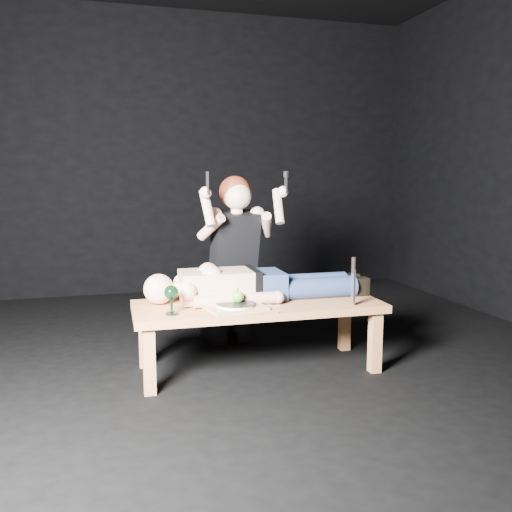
# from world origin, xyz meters

# --- Properties ---
(ground) EXTENTS (5.00, 5.00, 0.00)m
(ground) POSITION_xyz_m (0.00, 0.00, 0.00)
(ground) COLOR black
(ground) RESTS_ON ground
(back_wall) EXTENTS (5.00, 0.00, 5.00)m
(back_wall) POSITION_xyz_m (0.00, 2.50, 1.50)
(back_wall) COLOR black
(back_wall) RESTS_ON ground
(table) EXTENTS (1.61, 0.63, 0.45)m
(table) POSITION_xyz_m (0.04, -0.18, 0.23)
(table) COLOR #CD8349
(table) RESTS_ON ground
(lying_man) EXTENTS (1.52, 0.49, 0.25)m
(lying_man) POSITION_xyz_m (0.09, -0.07, 0.57)
(lying_man) COLOR beige
(lying_man) RESTS_ON table
(kneeling_woman) EXTENTS (0.78, 0.85, 1.30)m
(kneeling_woman) POSITION_xyz_m (0.00, 0.40, 0.65)
(kneeling_woman) COLOR black
(kneeling_woman) RESTS_ON ground
(serving_tray) EXTENTS (0.40, 0.32, 0.02)m
(serving_tray) POSITION_xyz_m (-0.15, -0.32, 0.46)
(serving_tray) COLOR tan
(serving_tray) RESTS_ON table
(plate) EXTENTS (0.28, 0.28, 0.02)m
(plate) POSITION_xyz_m (-0.15, -0.32, 0.48)
(plate) COLOR white
(plate) RESTS_ON serving_tray
(apple) EXTENTS (0.08, 0.08, 0.08)m
(apple) POSITION_xyz_m (-0.13, -0.31, 0.53)
(apple) COLOR #5AA030
(apple) RESTS_ON plate
(goblet) EXTENTS (0.09, 0.09, 0.18)m
(goblet) POSITION_xyz_m (-0.54, -0.34, 0.54)
(goblet) COLOR black
(goblet) RESTS_ON table
(fork_flat) EXTENTS (0.05, 0.17, 0.01)m
(fork_flat) POSITION_xyz_m (-0.32, -0.37, 0.45)
(fork_flat) COLOR #B2B2B7
(fork_flat) RESTS_ON table
(knife_flat) EXTENTS (0.04, 0.17, 0.01)m
(knife_flat) POSITION_xyz_m (0.08, -0.39, 0.45)
(knife_flat) COLOR #B2B2B7
(knife_flat) RESTS_ON table
(spoon_flat) EXTENTS (0.15, 0.11, 0.01)m
(spoon_flat) POSITION_xyz_m (0.08, -0.27, 0.45)
(spoon_flat) COLOR #B2B2B7
(spoon_flat) RESTS_ON table
(carving_knife) EXTENTS (0.04, 0.05, 0.31)m
(carving_knife) POSITION_xyz_m (0.60, -0.41, 0.61)
(carving_knife) COLOR #B2B2B7
(carving_knife) RESTS_ON table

